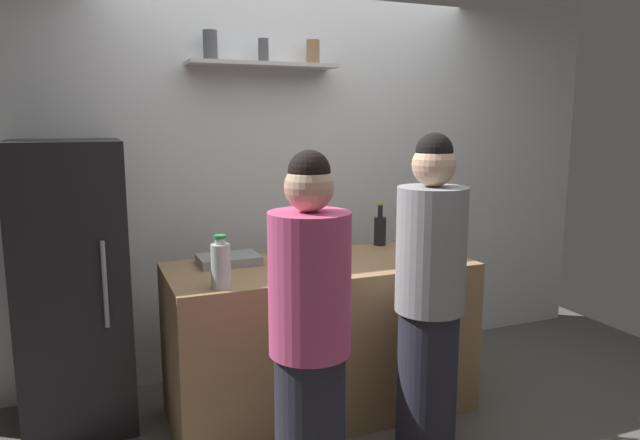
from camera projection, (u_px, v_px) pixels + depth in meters
The scene contains 10 objects.
back_wall_assembly at pixel (295, 178), 4.01m from camera, with size 4.80×0.32×2.60m.
refrigerator at pixel (73, 287), 3.20m from camera, with size 0.57×0.63×1.59m.
counter at pixel (320, 337), 3.41m from camera, with size 1.72×0.74×0.89m, color #9E7A51.
baking_pan at pixel (229, 260), 3.31m from camera, with size 0.34×0.24×0.05m, color gray.
utensil_holder at pixel (302, 257), 3.24m from camera, with size 0.12×0.12×0.21m.
wine_bottle_dark_glass at pixel (380, 229), 3.80m from camera, with size 0.08×0.08×0.28m.
wine_bottle_green_glass at pixel (403, 247), 3.22m from camera, with size 0.06×0.06×0.31m.
water_bottle_plastic at pixel (221, 265), 2.82m from camera, with size 0.09×0.09×0.26m.
person_grey_hoodie at pixel (429, 303), 2.87m from camera, with size 0.34×0.34×1.64m.
person_pink_top at pixel (310, 345), 2.42m from camera, with size 0.34×0.34×1.58m.
Camera 1 is at (-1.36, -2.52, 1.70)m, focal length 32.85 mm.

